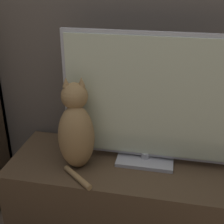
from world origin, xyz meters
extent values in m
cube|color=brown|center=(0.00, 0.94, 0.24)|extent=(1.26, 0.48, 0.49)
cube|color=#B7B7BC|center=(0.08, 0.99, 0.50)|extent=(0.29, 0.18, 0.02)
cylinder|color=#B7B7BC|center=(0.08, 0.99, 0.52)|extent=(0.04, 0.04, 0.03)
cube|color=#B7B7BC|center=(0.08, 1.00, 0.84)|extent=(0.85, 0.02, 0.64)
cube|color=beige|center=(0.08, 0.99, 0.84)|extent=(0.82, 0.01, 0.61)
ellipsoid|color=#997547|center=(-0.26, 0.88, 0.66)|extent=(0.22, 0.21, 0.34)
ellipsoid|color=black|center=(-0.27, 0.93, 0.64)|extent=(0.11, 0.08, 0.19)
sphere|color=#997547|center=(-0.27, 0.91, 0.87)|extent=(0.16, 0.16, 0.13)
cone|color=#997547|center=(-0.30, 0.90, 0.94)|extent=(0.04, 0.04, 0.04)
cone|color=#997547|center=(-0.23, 0.92, 0.94)|extent=(0.04, 0.04, 0.04)
cylinder|color=#997547|center=(-0.22, 0.77, 0.50)|extent=(0.18, 0.15, 0.03)
camera|label=1|loc=(0.19, -0.40, 1.43)|focal=50.00mm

